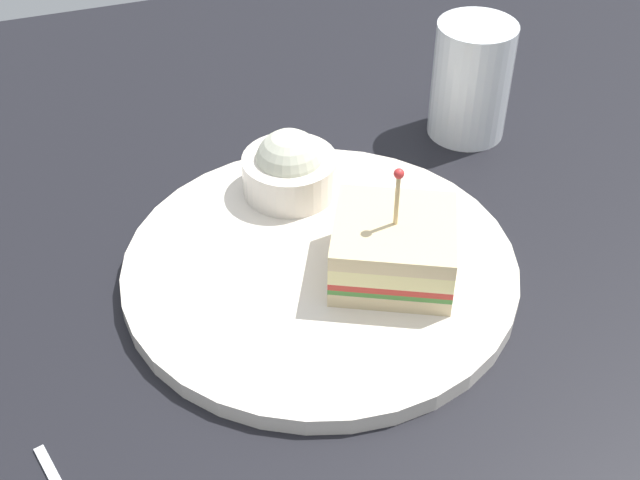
% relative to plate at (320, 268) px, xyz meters
% --- Properties ---
extents(ground_plane, '(0.98, 0.98, 0.02)m').
position_rel_plate_xyz_m(ground_plane, '(0.00, 0.00, -0.02)').
color(ground_plane, black).
extents(plate, '(0.28, 0.28, 0.01)m').
position_rel_plate_xyz_m(plate, '(0.00, 0.00, 0.00)').
color(plate, silver).
rests_on(plate, ground_plane).
extents(sandwich_half_center, '(0.11, 0.11, 0.09)m').
position_rel_plate_xyz_m(sandwich_half_center, '(-0.04, 0.03, 0.03)').
color(sandwich_half_center, beige).
rests_on(sandwich_half_center, plate).
extents(coleslaw_bowl, '(0.07, 0.07, 0.05)m').
position_rel_plate_xyz_m(coleslaw_bowl, '(-0.01, -0.09, 0.03)').
color(coleslaw_bowl, silver).
rests_on(coleslaw_bowl, plate).
extents(drink_glass, '(0.07, 0.07, 0.10)m').
position_rel_plate_xyz_m(drink_glass, '(-0.18, -0.14, 0.04)').
color(drink_glass, silver).
rests_on(drink_glass, ground_plane).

